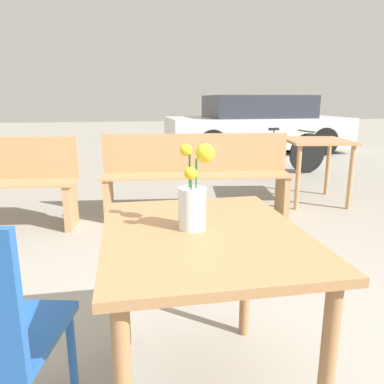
{
  "coord_description": "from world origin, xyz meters",
  "views": [
    {
      "loc": [
        -0.29,
        -1.26,
        1.19
      ],
      "look_at": [
        -0.04,
        0.03,
        0.87
      ],
      "focal_mm": 35.0,
      "sensor_mm": 36.0,
      "label": 1
    }
  ],
  "objects_px": {
    "bicycle": "(282,154)",
    "parked_car": "(256,125)",
    "bench_near": "(196,171)",
    "table_back": "(316,150)",
    "table_front": "(203,259)",
    "flower_vase": "(193,201)"
  },
  "relations": [
    {
      "from": "table_back",
      "to": "bicycle",
      "type": "relative_size",
      "value": 0.55
    },
    {
      "from": "flower_vase",
      "to": "parked_car",
      "type": "height_order",
      "value": "parked_car"
    },
    {
      "from": "table_back",
      "to": "flower_vase",
      "type": "bearing_deg",
      "value": -126.43
    },
    {
      "from": "bicycle",
      "to": "parked_car",
      "type": "distance_m",
      "value": 2.79
    },
    {
      "from": "bench_near",
      "to": "table_back",
      "type": "relative_size",
      "value": 2.21
    },
    {
      "from": "table_back",
      "to": "bicycle",
      "type": "xyz_separation_m",
      "value": [
        0.32,
        1.6,
        -0.27
      ]
    },
    {
      "from": "table_front",
      "to": "bench_near",
      "type": "bearing_deg",
      "value": 78.92
    },
    {
      "from": "flower_vase",
      "to": "parked_car",
      "type": "relative_size",
      "value": 0.08
    },
    {
      "from": "flower_vase",
      "to": "bench_near",
      "type": "distance_m",
      "value": 2.52
    },
    {
      "from": "bench_near",
      "to": "bicycle",
      "type": "distance_m",
      "value": 2.59
    },
    {
      "from": "bench_near",
      "to": "parked_car",
      "type": "relative_size",
      "value": 0.48
    },
    {
      "from": "table_front",
      "to": "flower_vase",
      "type": "bearing_deg",
      "value": 135.19
    },
    {
      "from": "bicycle",
      "to": "parked_car",
      "type": "xyz_separation_m",
      "value": [
        0.57,
        2.72,
        0.27
      ]
    },
    {
      "from": "bench_near",
      "to": "table_front",
      "type": "bearing_deg",
      "value": -101.08
    },
    {
      "from": "table_back",
      "to": "parked_car",
      "type": "xyz_separation_m",
      "value": [
        0.89,
        4.32,
        -0.0
      ]
    },
    {
      "from": "flower_vase",
      "to": "bench_near",
      "type": "height_order",
      "value": "flower_vase"
    },
    {
      "from": "table_back",
      "to": "bicycle",
      "type": "height_order",
      "value": "bicycle"
    },
    {
      "from": "table_front",
      "to": "parked_car",
      "type": "height_order",
      "value": "parked_car"
    },
    {
      "from": "bench_near",
      "to": "parked_car",
      "type": "height_order",
      "value": "parked_car"
    },
    {
      "from": "bench_near",
      "to": "parked_car",
      "type": "distance_m",
      "value": 5.15
    },
    {
      "from": "table_front",
      "to": "bicycle",
      "type": "height_order",
      "value": "bicycle"
    },
    {
      "from": "table_back",
      "to": "parked_car",
      "type": "height_order",
      "value": "parked_car"
    }
  ]
}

